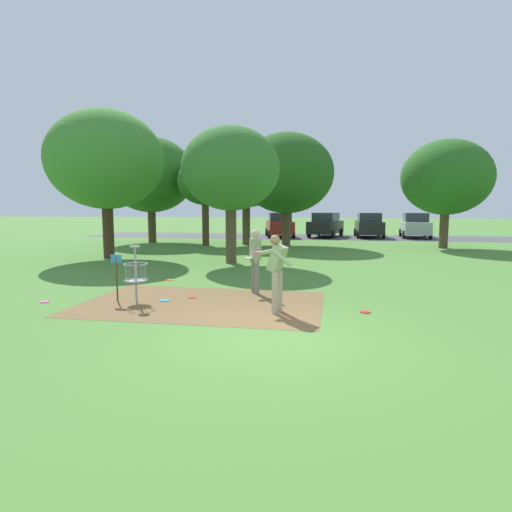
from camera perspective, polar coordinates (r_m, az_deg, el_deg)
ground_plane at (r=7.68m, az=2.50°, el=-11.02°), size 160.00×160.00×0.00m
dirt_tee_pad at (r=10.46m, az=-7.21°, el=-6.25°), size 5.75×3.77×0.01m
disc_golf_basket at (r=10.74m, az=-15.98°, el=-2.04°), size 0.98×0.58×1.39m
player_foreground_watching at (r=9.35m, az=2.76°, el=-1.62°), size 0.97×0.78×1.71m
player_throwing at (r=11.39m, az=-0.11°, el=-0.22°), size 0.45×0.49×1.71m
frisbee_near_basket at (r=13.83m, az=-11.41°, el=-3.14°), size 0.23×0.23×0.02m
frisbee_mid_grass at (r=11.10m, az=-8.50°, el=-5.48°), size 0.20×0.20×0.02m
frisbee_far_left at (r=9.81m, az=14.34°, el=-7.24°), size 0.23×0.23×0.02m
frisbee_far_right at (r=10.87m, az=-12.05°, el=-5.81°), size 0.25×0.25×0.02m
frisbee_scattered_a at (r=11.69m, az=-26.30°, el=-5.49°), size 0.21×0.21×0.02m
tree_near_left at (r=20.55m, az=-19.39°, el=11.96°), size 5.13×5.13×6.56m
tree_near_right at (r=26.02m, az=24.00°, el=9.51°), size 4.83×4.83×5.95m
tree_mid_center at (r=25.70m, az=-6.79°, el=9.75°), size 3.27×3.27×5.17m
tree_mid_right at (r=17.60m, az=-3.40°, el=11.46°), size 3.96×3.96×5.52m
tree_far_left at (r=26.18m, az=-1.32°, el=10.85°), size 4.73×4.73×6.27m
tree_far_center at (r=25.57m, az=4.09°, el=10.90°), size 5.51×5.51×6.59m
tree_far_right at (r=28.51m, az=-13.84°, el=10.42°), size 5.59×5.59×6.69m
parking_lot_strip at (r=32.91m, az=8.56°, el=2.52°), size 36.00×6.00×0.01m
parked_car_leftmost at (r=32.57m, az=3.16°, el=4.16°), size 2.68×4.49×1.84m
parked_car_center_left at (r=33.00m, az=9.26°, el=4.12°), size 2.76×4.51×1.84m
parked_car_center_right at (r=33.23m, az=14.80°, el=4.00°), size 2.06×4.25×1.84m
parked_car_rightmost at (r=33.87m, az=20.41°, el=3.85°), size 2.15×4.29×1.84m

